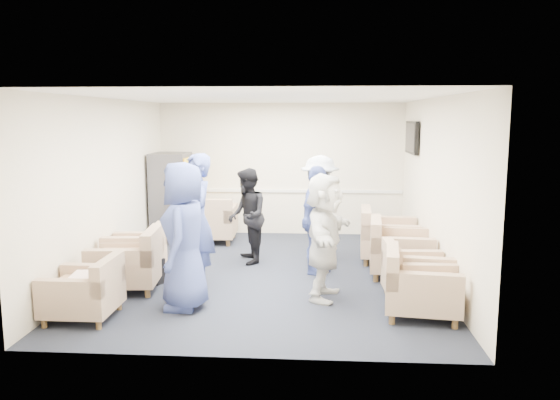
# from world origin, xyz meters

# --- Properties ---
(floor) EXTENTS (6.00, 6.00, 0.00)m
(floor) POSITION_xyz_m (0.00, 0.00, 0.00)
(floor) COLOR black
(floor) RESTS_ON ground
(ceiling) EXTENTS (6.00, 6.00, 0.00)m
(ceiling) POSITION_xyz_m (0.00, 0.00, 2.70)
(ceiling) COLOR white
(ceiling) RESTS_ON back_wall
(back_wall) EXTENTS (5.00, 0.02, 2.70)m
(back_wall) POSITION_xyz_m (0.00, 3.00, 1.35)
(back_wall) COLOR beige
(back_wall) RESTS_ON floor
(front_wall) EXTENTS (5.00, 0.02, 2.70)m
(front_wall) POSITION_xyz_m (0.00, -3.00, 1.35)
(front_wall) COLOR beige
(front_wall) RESTS_ON floor
(left_wall) EXTENTS (0.02, 6.00, 2.70)m
(left_wall) POSITION_xyz_m (-2.50, 0.00, 1.35)
(left_wall) COLOR beige
(left_wall) RESTS_ON floor
(right_wall) EXTENTS (0.02, 6.00, 2.70)m
(right_wall) POSITION_xyz_m (2.50, 0.00, 1.35)
(right_wall) COLOR beige
(right_wall) RESTS_ON floor
(chair_rail) EXTENTS (4.98, 0.04, 0.06)m
(chair_rail) POSITION_xyz_m (0.00, 2.98, 0.90)
(chair_rail) COLOR silver
(chair_rail) RESTS_ON back_wall
(tv) EXTENTS (0.10, 1.00, 0.58)m
(tv) POSITION_xyz_m (2.44, 1.80, 2.05)
(tv) COLOR black
(tv) RESTS_ON right_wall
(armchair_left_near) EXTENTS (0.80, 0.80, 0.64)m
(armchair_left_near) POSITION_xyz_m (-2.02, -2.04, 0.32)
(armchair_left_near) COLOR #9E8066
(armchair_left_near) RESTS_ON floor
(armchair_left_mid) EXTENTS (1.00, 1.00, 0.73)m
(armchair_left_mid) POSITION_xyz_m (-1.87, -0.89, 0.37)
(armchair_left_mid) COLOR #9E8066
(armchair_left_mid) RESTS_ON floor
(armchair_left_far) EXTENTS (0.89, 0.89, 0.66)m
(armchair_left_far) POSITION_xyz_m (-1.97, -0.21, 0.33)
(armchair_left_far) COLOR #9E8066
(armchair_left_far) RESTS_ON floor
(armchair_right_near) EXTENTS (0.98, 0.98, 0.70)m
(armchair_right_near) POSITION_xyz_m (1.97, -1.66, 0.35)
(armchair_right_near) COLOR #9E8066
(armchair_right_near) RESTS_ON floor
(armchair_right_midnear) EXTENTS (0.85, 0.85, 0.66)m
(armchair_right_midnear) POSITION_xyz_m (2.01, -1.14, 0.33)
(armchair_right_midnear) COLOR #9E8066
(armchair_right_midnear) RESTS_ON floor
(armchair_right_midfar) EXTENTS (1.01, 1.01, 0.75)m
(armchair_right_midfar) POSITION_xyz_m (1.97, 0.04, 0.37)
(armchair_right_midfar) COLOR #9E8066
(armchair_right_midfar) RESTS_ON floor
(armchair_right_far) EXTENTS (1.02, 1.02, 0.76)m
(armchair_right_far) POSITION_xyz_m (1.90, 0.91, 0.38)
(armchair_right_far) COLOR #9E8066
(armchair_right_far) RESTS_ON floor
(armchair_corner) EXTENTS (0.98, 0.98, 0.76)m
(armchair_corner) POSITION_xyz_m (-1.32, 2.08, 0.38)
(armchair_corner) COLOR #9E8066
(armchair_corner) RESTS_ON floor
(vending_machine) EXTENTS (0.70, 0.82, 1.73)m
(vending_machine) POSITION_xyz_m (-2.09, 2.22, 0.86)
(vending_machine) COLOR #4C4C54
(vending_machine) RESTS_ON floor
(backpack) EXTENTS (0.31, 0.28, 0.44)m
(backpack) POSITION_xyz_m (-1.62, -0.59, 0.23)
(backpack) COLOR black
(backpack) RESTS_ON floor
(pillow) EXTENTS (0.38, 0.47, 0.13)m
(pillow) POSITION_xyz_m (-2.02, -2.04, 0.48)
(pillow) COLOR white
(pillow) RESTS_ON armchair_left_near
(person_front_left) EXTENTS (0.62, 0.93, 1.87)m
(person_front_left) POSITION_xyz_m (-0.92, -1.58, 0.93)
(person_front_left) COLOR #3B4A8F
(person_front_left) RESTS_ON floor
(person_mid_left) EXTENTS (0.70, 0.82, 1.91)m
(person_mid_left) POSITION_xyz_m (-0.94, -0.72, 0.96)
(person_mid_left) COLOR #3B4A8F
(person_mid_left) RESTS_ON floor
(person_back_left) EXTENTS (0.77, 0.89, 1.59)m
(person_back_left) POSITION_xyz_m (-0.40, 0.63, 0.79)
(person_back_left) COLOR black
(person_back_left) RESTS_ON floor
(person_back_right) EXTENTS (0.87, 1.25, 1.78)m
(person_back_right) POSITION_xyz_m (0.79, 1.03, 0.89)
(person_back_right) COLOR silver
(person_back_right) RESTS_ON floor
(person_mid_right) EXTENTS (0.72, 1.07, 1.69)m
(person_mid_right) POSITION_xyz_m (0.73, 0.09, 0.84)
(person_mid_right) COLOR #3B4A8F
(person_mid_right) RESTS_ON floor
(person_front_right) EXTENTS (0.79, 1.63, 1.69)m
(person_front_right) POSITION_xyz_m (0.84, -1.09, 0.85)
(person_front_right) COLOR silver
(person_front_right) RESTS_ON floor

